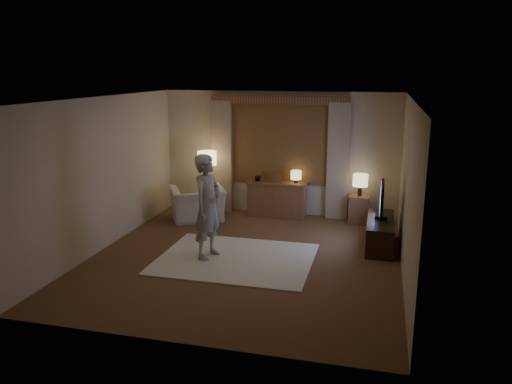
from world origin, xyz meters
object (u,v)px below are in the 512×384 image
(side_table, at_px, (359,209))
(person, at_px, (208,206))
(sideboard, at_px, (277,200))
(armchair, at_px, (198,204))
(tv_stand, at_px, (380,233))

(side_table, relative_size, person, 0.33)
(sideboard, relative_size, person, 0.70)
(armchair, xyz_separation_m, person, (0.93, -1.95, 0.54))
(armchair, distance_m, side_table, 3.29)
(side_table, distance_m, person, 3.52)
(sideboard, bearing_deg, tv_stand, -33.23)
(sideboard, relative_size, tv_stand, 0.86)
(sideboard, distance_m, side_table, 1.71)
(side_table, height_order, person, person)
(armchair, bearing_deg, tv_stand, 139.27)
(side_table, bearing_deg, sideboard, 178.33)
(armchair, xyz_separation_m, tv_stand, (3.66, -0.71, -0.09))
(sideboard, distance_m, armchair, 1.67)
(sideboard, xyz_separation_m, tv_stand, (2.14, -1.40, -0.10))
(person, bearing_deg, armchair, 39.63)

